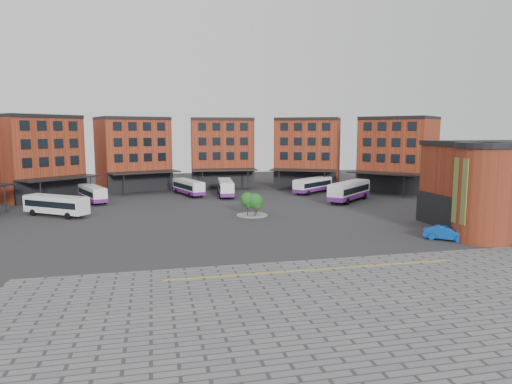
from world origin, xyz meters
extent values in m
plane|color=#28282B|center=(0.00, 0.00, 0.00)|extent=(160.00, 160.00, 0.00)
cube|color=slate|center=(2.00, -22.00, 0.01)|extent=(50.00, 22.00, 0.02)
cube|color=gold|center=(2.00, -14.00, 0.03)|extent=(26.00, 0.15, 0.02)
cylinder|color=black|center=(-32.52, 22.18, 2.00)|extent=(0.20, 0.20, 4.00)
cube|color=maroon|center=(-31.45, 36.93, 7.00)|extent=(16.35, 16.13, 14.00)
cube|color=black|center=(-28.20, 33.32, 2.00)|extent=(10.00, 9.07, 4.00)
cube|color=black|center=(-31.45, 36.93, 14.30)|extent=(16.55, 16.35, 0.60)
cube|color=black|center=(-28.07, 33.17, 9.20)|extent=(8.60, 7.77, 8.00)
cube|color=black|center=(-26.63, 31.58, 4.00)|extent=(12.61, 11.97, 0.25)
cylinder|color=black|center=(-28.81, 27.19, 2.00)|extent=(0.20, 0.20, 4.00)
cylinder|color=black|center=(-22.05, 33.28, 2.00)|extent=(0.20, 0.20, 4.00)
cube|color=maroon|center=(-15.30, 46.44, 7.00)|extent=(15.55, 13.69, 14.00)
cube|color=black|center=(-13.72, 41.85, 2.00)|extent=(12.45, 4.71, 4.00)
cube|color=black|center=(-15.30, 46.44, 14.30)|extent=(15.65, 13.97, 0.60)
cube|color=black|center=(-13.66, 41.66, 9.20)|extent=(10.87, 3.87, 8.00)
cube|color=black|center=(-12.96, 39.63, 4.00)|extent=(13.72, 8.39, 0.25)
cylinder|color=black|center=(-16.67, 36.45, 2.00)|extent=(0.20, 0.20, 4.00)
cylinder|color=black|center=(-8.07, 39.41, 2.00)|extent=(0.20, 0.20, 4.00)
cube|color=maroon|center=(3.28, 48.89, 7.00)|extent=(13.67, 10.88, 14.00)
cube|color=black|center=(2.94, 44.05, 2.00)|extent=(13.00, 1.41, 4.00)
cube|color=black|center=(3.28, 48.89, 14.30)|extent=(13.69, 11.18, 0.60)
cube|color=black|center=(2.93, 43.85, 9.20)|extent=(11.42, 0.95, 8.00)
cube|color=black|center=(2.78, 41.70, 4.00)|extent=(13.28, 5.30, 0.25)
cylinder|color=black|center=(-1.89, 40.22, 2.00)|extent=(0.20, 0.20, 4.00)
cylinder|color=black|center=(7.19, 39.59, 2.00)|extent=(0.20, 0.20, 4.00)
cube|color=maroon|center=(21.34, 43.88, 7.00)|extent=(16.12, 14.81, 14.00)
cube|color=black|center=(19.14, 39.56, 2.00)|extent=(11.81, 6.35, 4.00)
cube|color=black|center=(21.34, 43.88, 14.30)|extent=(16.26, 15.08, 0.60)
cube|color=black|center=(19.04, 39.38, 9.20)|extent=(10.26, 5.33, 8.00)
cube|color=black|center=(18.07, 37.46, 4.00)|extent=(13.58, 9.82, 0.25)
cylinder|color=black|center=(13.20, 37.92, 2.00)|extent=(0.20, 0.20, 4.00)
cylinder|color=black|center=(21.31, 33.79, 2.00)|extent=(0.20, 0.20, 4.00)
cube|color=maroon|center=(36.00, 32.21, 7.00)|extent=(16.02, 16.39, 14.00)
cube|color=black|center=(32.29, 29.09, 2.00)|extent=(8.74, 10.28, 4.00)
cube|color=black|center=(36.00, 32.21, 14.30)|extent=(16.25, 16.58, 0.60)
cube|color=black|center=(32.14, 28.96, 9.20)|extent=(7.47, 8.86, 8.00)
cube|color=black|center=(30.49, 27.58, 4.00)|extent=(11.73, 12.79, 0.25)
cylinder|color=black|center=(26.19, 29.91, 2.00)|extent=(0.20, 0.20, 4.00)
cylinder|color=black|center=(32.03, 22.94, 2.00)|extent=(0.20, 0.20, 4.00)
cube|color=maroon|center=(30.00, -2.00, 5.00)|extent=(14.00, 12.00, 10.00)
cube|color=black|center=(30.00, -2.00, 10.30)|extent=(14.40, 12.40, 0.60)
cube|color=black|center=(22.90, -2.00, 2.00)|extent=(0.40, 12.00, 4.00)
cylinder|color=maroon|center=(23.00, -8.00, 5.00)|extent=(6.00, 6.00, 10.00)
cylinder|color=black|center=(23.00, -8.00, 10.30)|extent=(6.40, 6.40, 0.60)
cube|color=#C15116|center=(20.10, -8.00, 5.50)|extent=(0.12, 2.20, 7.00)
cylinder|color=gray|center=(2.00, 12.00, 0.06)|extent=(4.40, 4.40, 0.12)
cylinder|color=#332114|center=(1.20, 11.40, 0.86)|extent=(0.14, 0.14, 1.71)
sphere|color=#1F561C|center=(1.20, 11.40, 2.40)|extent=(1.99, 1.99, 1.99)
sphere|color=#1F561C|center=(1.40, 11.25, 1.89)|extent=(1.39, 1.39, 1.39)
cylinder|color=#332114|center=(2.80, 12.60, 0.66)|extent=(0.14, 0.14, 1.33)
sphere|color=#1F561C|center=(2.80, 12.60, 1.86)|extent=(1.92, 1.92, 1.92)
sphere|color=#1F561C|center=(3.00, 12.45, 1.46)|extent=(1.34, 1.34, 1.34)
cylinder|color=#332114|center=(2.20, 11.00, 0.78)|extent=(0.14, 0.14, 1.57)
sphere|color=#1F561C|center=(2.20, 11.00, 2.20)|extent=(2.15, 2.15, 2.15)
sphere|color=#1F561C|center=(2.40, 10.85, 1.73)|extent=(1.51, 1.51, 1.51)
cube|color=white|center=(-24.78, 17.62, 1.64)|extent=(9.55, 7.85, 2.26)
cube|color=black|center=(-24.78, 17.62, 1.80)|extent=(8.93, 7.42, 0.88)
cube|color=silver|center=(-24.78, 17.62, 2.81)|extent=(9.17, 7.53, 0.11)
cube|color=black|center=(-28.79, 20.56, 1.84)|extent=(1.25, 1.65, 1.01)
cylinder|color=black|center=(-28.08, 18.61, 0.46)|extent=(0.91, 0.77, 0.92)
cylinder|color=black|center=(-26.72, 20.47, 0.46)|extent=(0.91, 0.77, 0.92)
cylinder|color=black|center=(-22.84, 14.78, 0.46)|extent=(0.91, 0.77, 0.92)
cylinder|color=black|center=(-21.48, 16.64, 0.46)|extent=(0.91, 0.77, 0.92)
cube|color=white|center=(-21.41, 29.67, 1.57)|extent=(5.66, 9.86, 2.17)
cube|color=black|center=(-21.41, 29.67, 1.73)|extent=(5.42, 9.16, 0.84)
cube|color=silver|center=(-21.41, 29.67, 2.70)|extent=(5.43, 9.47, 0.11)
cube|color=black|center=(-23.17, 34.10, 1.77)|extent=(1.79, 0.81, 0.97)
cube|color=#611C7E|center=(-21.41, 29.67, 0.80)|extent=(5.71, 9.92, 0.62)
cylinder|color=black|center=(-23.59, 32.16, 0.44)|extent=(0.57, 0.92, 0.89)
cylinder|color=black|center=(-21.53, 32.97, 0.44)|extent=(0.57, 0.92, 0.89)
cylinder|color=black|center=(-21.28, 26.37, 0.44)|extent=(0.57, 0.92, 0.89)
cylinder|color=black|center=(-19.23, 27.18, 0.44)|extent=(0.57, 0.92, 0.89)
cube|color=white|center=(-5.13, 34.60, 1.62)|extent=(5.30, 10.23, 2.23)
cube|color=black|center=(-5.13, 34.60, 1.78)|extent=(5.10, 9.49, 0.87)
cube|color=silver|center=(-5.13, 34.60, 2.78)|extent=(5.08, 9.82, 0.11)
cube|color=black|center=(-6.66, 39.26, 1.82)|extent=(1.88, 0.72, 1.00)
cube|color=#611C7E|center=(-5.13, 34.60, 0.82)|extent=(5.35, 10.28, 0.64)
cylinder|color=black|center=(-7.21, 37.29, 0.46)|extent=(0.54, 0.95, 0.91)
cylinder|color=black|center=(-5.05, 38.00, 0.46)|extent=(0.54, 0.95, 0.91)
cylinder|color=black|center=(-5.21, 31.20, 0.46)|extent=(0.54, 0.95, 0.91)
cylinder|color=black|center=(-3.04, 31.91, 0.46)|extent=(0.54, 0.95, 0.91)
cube|color=white|center=(1.42, 31.93, 1.67)|extent=(3.33, 10.53, 2.31)
cube|color=black|center=(1.42, 31.93, 1.84)|extent=(3.31, 9.72, 0.89)
cube|color=silver|center=(1.42, 31.93, 2.87)|extent=(3.20, 10.11, 0.11)
cube|color=black|center=(1.90, 36.99, 1.88)|extent=(2.00, 0.31, 1.04)
cube|color=#611C7E|center=(1.42, 31.93, 0.85)|extent=(3.38, 10.58, 0.66)
cylinder|color=black|center=(0.56, 35.35, 0.47)|extent=(0.37, 0.96, 0.94)
cylinder|color=black|center=(2.91, 35.12, 0.47)|extent=(0.37, 0.96, 0.94)
cylinder|color=black|center=(-0.07, 28.75, 0.47)|extent=(0.37, 0.96, 0.94)
cylinder|color=black|center=(2.27, 28.52, 0.47)|extent=(0.37, 0.96, 0.94)
cube|color=white|center=(18.32, 32.23, 1.65)|extent=(9.53, 8.10, 2.28)
cube|color=black|center=(18.32, 32.23, 1.82)|extent=(8.92, 7.64, 0.88)
cube|color=silver|center=(18.32, 32.23, 2.84)|extent=(9.15, 7.77, 0.11)
cube|color=black|center=(22.30, 35.30, 1.86)|extent=(1.30, 1.64, 1.02)
cube|color=#611C7E|center=(18.32, 32.23, 0.84)|extent=(9.59, 8.15, 0.65)
cylinder|color=black|center=(20.21, 35.16, 0.47)|extent=(0.91, 0.79, 0.93)
cylinder|color=black|center=(21.63, 33.31, 0.47)|extent=(0.91, 0.79, 0.93)
cylinder|color=black|center=(15.02, 31.15, 0.47)|extent=(0.91, 0.79, 0.93)
cylinder|color=black|center=(16.44, 29.31, 0.47)|extent=(0.91, 0.79, 0.93)
cube|color=white|center=(20.85, 21.19, 1.89)|extent=(10.44, 9.87, 2.61)
cube|color=black|center=(20.85, 21.19, 2.08)|extent=(9.79, 9.28, 1.01)
cube|color=silver|center=(20.85, 21.19, 3.25)|extent=(10.03, 9.48, 0.13)
cube|color=black|center=(25.10, 25.08, 2.13)|extent=(1.62, 1.75, 1.17)
cube|color=#611C7E|center=(20.85, 21.19, 0.96)|extent=(10.50, 9.93, 0.75)
cylinder|color=black|center=(22.71, 24.70, 0.53)|extent=(1.00, 0.95, 1.07)
cylinder|color=black|center=(24.51, 22.74, 0.53)|extent=(1.00, 0.95, 1.07)
cylinder|color=black|center=(17.18, 19.64, 0.53)|extent=(1.00, 0.95, 1.07)
cylinder|color=black|center=(18.98, 17.68, 0.53)|extent=(1.00, 0.95, 1.07)
imported|color=#0D47B4|center=(19.49, -6.92, 0.76)|extent=(4.56, 4.16, 1.51)
camera|label=1|loc=(-11.53, -49.71, 11.80)|focal=32.00mm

